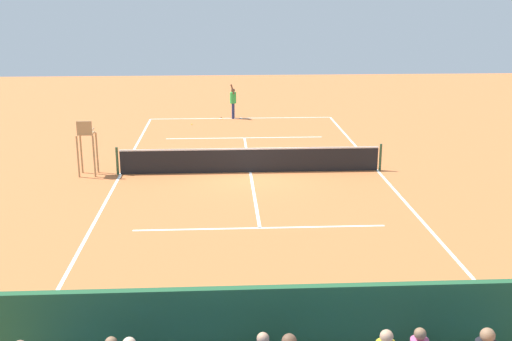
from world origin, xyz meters
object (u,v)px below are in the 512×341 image
Objects in this scene: tennis_racket at (220,119)px; tennis_ball_near at (192,124)px; umpire_chair at (86,142)px; courtside_bench at (431,336)px; tennis_player at (233,100)px; tennis_net at (250,160)px.

tennis_ball_near is at bearing 46.20° from tennis_racket.
umpire_chair is at bearing 65.23° from tennis_racket.
courtside_bench is 27.27× the size of tennis_ball_near.
umpire_chair reaches higher than tennis_player.
tennis_player is at bearing -87.73° from tennis_net.
umpire_chair is at bearing 62.47° from tennis_player.
tennis_racket is at bearing -114.77° from umpire_chair.
courtside_bench is at bearing 124.16° from umpire_chair.
tennis_net reaches higher than tennis_racket.
tennis_player reaches higher than courtside_bench.
umpire_chair is 1.19× the size of courtside_bench.
tennis_net is 4.81× the size of umpire_chair.
courtside_bench reaches higher than tennis_racket.
courtside_bench is 23.22m from tennis_ball_near.
tennis_player is at bearing -142.59° from tennis_ball_near.
tennis_net reaches higher than tennis_ball_near.
tennis_ball_near is at bearing -110.71° from umpire_chair.
tennis_ball_near is (5.43, -22.57, -0.53)m from courtside_bench.
tennis_ball_near is at bearing -74.01° from tennis_net.
tennis_racket is (-5.04, -10.92, -1.30)m from umpire_chair.
tennis_ball_near is at bearing 37.41° from tennis_player.
tennis_player is at bearing -82.49° from courtside_bench.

